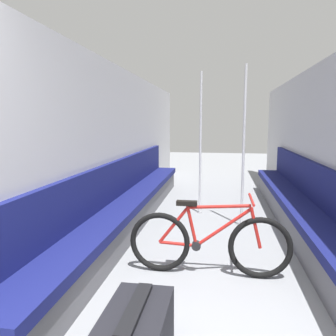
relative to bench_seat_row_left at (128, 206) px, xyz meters
name	(u,v)px	position (x,y,z in m)	size (l,w,h in m)	color
wall_left	(109,147)	(-0.25, -0.03, 0.84)	(0.10, 10.24, 2.29)	#B2B2B7
wall_right	(329,150)	(2.62, -0.03, 0.84)	(0.10, 10.24, 2.29)	#B2B2B7
bench_seat_row_left	(128,206)	(0.00, 0.00, 0.00)	(0.46, 5.97, 0.95)	#5B5B60
bench_seat_row_right	(304,213)	(2.37, 0.00, 0.00)	(0.46, 5.97, 0.95)	#5B5B60
bicycle	(209,243)	(1.19, -1.31, 0.02)	(1.57, 0.46, 0.78)	black
grab_pole_near	(200,146)	(0.96, 0.88, 0.80)	(0.08, 0.08, 2.27)	gray
grab_pole_far	(244,149)	(1.60, 0.31, 0.80)	(0.08, 0.08, 2.27)	gray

